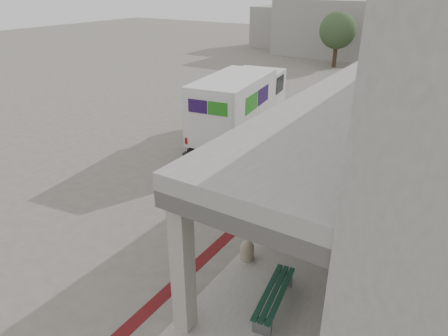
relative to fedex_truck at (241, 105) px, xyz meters
The scene contains 11 objects.
ground 8.28m from the fedex_truck, 68.64° to the right, with size 120.00×120.00×0.00m, color #645E56.
bike_lane_stripe 7.02m from the fedex_truck, 54.52° to the right, with size 0.35×40.00×0.01m, color #561113.
sidewalk 10.39m from the fedex_truck, 47.34° to the right, with size 4.40×28.00×0.12m, color gray.
distant_backdrop 28.36m from the fedex_truck, 89.79° to the left, with size 28.00×10.00×6.50m.
tree_left 20.61m from the fedex_truck, 95.73° to the left, with size 3.20×3.20×4.80m.
tree_mid 23.05m from the fedex_truck, 77.58° to the left, with size 3.20×3.20×4.80m.
fedex_truck is the anchor object (origin of this frame).
bench 11.59m from the fedex_truck, 55.78° to the right, with size 0.72×2.06×0.47m.
bollard_near 9.77m from the fedex_truck, 58.58° to the right, with size 0.38×0.38×0.57m.
bollard_far 7.84m from the fedex_truck, 49.26° to the right, with size 0.42×0.42×0.63m.
utility_cabinet 11.41m from the fedex_truck, 45.58° to the right, with size 0.47×0.63×1.05m, color gray.
Camera 1 is at (6.36, -8.62, 7.07)m, focal length 32.00 mm.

